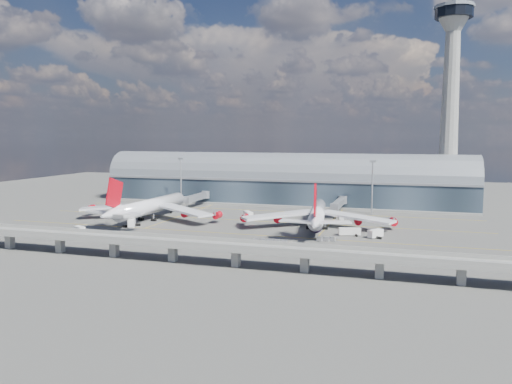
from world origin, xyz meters
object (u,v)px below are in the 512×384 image
(floodlight_mast_left, at_px, (181,180))
(service_truck_2, at_px, (350,232))
(cargo_train_1, at_px, (270,242))
(service_truck_4, at_px, (341,219))
(floodlight_mast_right, at_px, (372,186))
(airliner_left, at_px, (149,206))
(service_truck_3, at_px, (375,234))
(airliner_right, at_px, (317,215))
(cargo_train_2, at_px, (326,239))
(service_truck_0, at_px, (132,223))
(service_truck_1, at_px, (79,230))
(service_truck_5, at_px, (248,215))
(cargo_train_0, at_px, (130,238))
(control_tower, at_px, (450,107))

(floodlight_mast_left, relative_size, service_truck_2, 3.08)
(cargo_train_1, bearing_deg, service_truck_4, -16.90)
(floodlight_mast_right, bearing_deg, airliner_left, -153.16)
(service_truck_3, bearing_deg, airliner_right, -171.99)
(service_truck_3, bearing_deg, cargo_train_2, -109.58)
(floodlight_mast_left, distance_m, cargo_train_2, 113.04)
(service_truck_0, xyz_separation_m, service_truck_1, (-11.21, -19.06, -0.26))
(service_truck_5, bearing_deg, service_truck_1, -171.38)
(service_truck_4, relative_size, cargo_train_0, 0.65)
(service_truck_2, height_order, service_truck_5, service_truck_5)
(floodlight_mast_left, relative_size, service_truck_0, 3.09)
(floodlight_mast_left, bearing_deg, cargo_train_0, -76.11)
(airliner_left, distance_m, service_truck_1, 37.09)
(airliner_left, height_order, service_truck_0, airliner_left)
(service_truck_5, bearing_deg, service_truck_4, -33.33)
(cargo_train_1, bearing_deg, floodlight_mast_left, 44.15)
(cargo_train_0, bearing_deg, control_tower, -31.96)
(cargo_train_1, bearing_deg, floodlight_mast_right, -17.91)
(control_tower, xyz_separation_m, service_truck_0, (-127.03, -91.40, -49.92))
(cargo_train_1, bearing_deg, service_truck_1, 94.72)
(service_truck_5, bearing_deg, service_truck_3, -61.94)
(floodlight_mast_right, bearing_deg, cargo_train_1, -109.88)
(control_tower, bearing_deg, service_truck_3, -109.15)
(airliner_left, distance_m, service_truck_2, 89.62)
(floodlight_mast_right, bearing_deg, service_truck_5, -150.00)
(control_tower, xyz_separation_m, service_truck_4, (-45.96, -55.47, -50.35))
(floodlight_mast_right, distance_m, service_truck_4, 32.05)
(airliner_right, xyz_separation_m, cargo_train_0, (-60.13, -42.86, -4.62))
(floodlight_mast_right, height_order, service_truck_0, floodlight_mast_right)
(airliner_left, bearing_deg, cargo_train_2, -13.56)
(airliner_right, xyz_separation_m, service_truck_4, (7.33, 16.95, -4.17))
(control_tower, bearing_deg, cargo_train_0, -134.53)
(service_truck_1, relative_size, cargo_train_2, 0.78)
(floodlight_mast_right, distance_m, service_truck_0, 112.39)
(floodlight_mast_left, bearing_deg, service_truck_3, -28.36)
(airliner_left, height_order, cargo_train_0, airliner_left)
(airliner_right, distance_m, cargo_train_0, 73.99)
(service_truck_0, distance_m, cargo_train_2, 81.42)
(service_truck_4, bearing_deg, cargo_train_1, -123.72)
(airliner_left, bearing_deg, airliner_right, 2.86)
(control_tower, height_order, service_truck_1, control_tower)
(cargo_train_0, bearing_deg, floodlight_mast_right, -29.36)
(service_truck_5, bearing_deg, service_truck_2, -64.80)
(control_tower, bearing_deg, service_truck_2, -115.02)
(service_truck_0, height_order, cargo_train_2, service_truck_0)
(control_tower, relative_size, cargo_train_2, 14.63)
(service_truck_0, relative_size, service_truck_3, 1.27)
(control_tower, height_order, cargo_train_2, control_tower)
(floodlight_mast_left, distance_m, service_truck_4, 94.00)
(floodlight_mast_right, xyz_separation_m, cargo_train_2, (-10.76, -68.19, -12.83))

